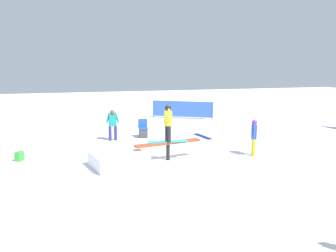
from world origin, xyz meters
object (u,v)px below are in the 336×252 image
at_px(backpack_on_snow, 19,156).
at_px(rail_feature, 168,144).
at_px(bystander_teal, 113,123).
at_px(folding_chair, 143,129).
at_px(bystander_blue, 254,136).
at_px(loose_snowboard_navy, 203,136).
at_px(main_rider_on_rail, 168,123).

bearing_deg(backpack_on_snow, rail_feature, 106.54).
relative_size(bystander_teal, folding_chair, 1.62).
bearing_deg(bystander_blue, loose_snowboard_navy, 35.37).
height_order(main_rider_on_rail, folding_chair, main_rider_on_rail).
bearing_deg(loose_snowboard_navy, folding_chair, 68.45).
height_order(bystander_blue, folding_chair, bystander_blue).
height_order(bystander_teal, loose_snowboard_navy, bystander_teal).
height_order(loose_snowboard_navy, backpack_on_snow, backpack_on_snow).
relative_size(main_rider_on_rail, loose_snowboard_navy, 1.02).
relative_size(rail_feature, loose_snowboard_navy, 1.82).
bearing_deg(bystander_teal, folding_chair, -171.35).
distance_m(main_rider_on_rail, bystander_blue, 3.46).
height_order(rail_feature, bystander_teal, bystander_teal).
bearing_deg(rail_feature, bystander_blue, -16.20).
bearing_deg(bystander_blue, main_rider_on_rail, 111.89).
distance_m(rail_feature, bystander_blue, 3.41).
height_order(loose_snowboard_navy, folding_chair, folding_chair).
bearing_deg(rail_feature, loose_snowboard_navy, 40.96).
xyz_separation_m(bystander_teal, bystander_blue, (5.01, -4.16, -0.00)).
xyz_separation_m(loose_snowboard_navy, backpack_on_snow, (-8.09, -2.40, 0.16)).
bearing_deg(folding_chair, loose_snowboard_navy, -5.26).
distance_m(folding_chair, backpack_on_snow, 6.05).
xyz_separation_m(main_rider_on_rail, loose_snowboard_navy, (2.71, 3.70, -1.38)).
distance_m(rail_feature, loose_snowboard_navy, 4.62).
distance_m(bystander_blue, folding_chair, 5.72).
height_order(main_rider_on_rail, bystander_teal, main_rider_on_rail).
xyz_separation_m(main_rider_on_rail, bystander_blue, (3.40, -0.20, -0.59)).
bearing_deg(backpack_on_snow, bystander_teal, 155.28).
xyz_separation_m(bystander_blue, backpack_on_snow, (-8.78, 1.50, -0.63)).
xyz_separation_m(rail_feature, main_rider_on_rail, (0.00, 0.00, 0.79)).
bearing_deg(bystander_blue, folding_chair, 63.48).
distance_m(bystander_teal, loose_snowboard_navy, 4.40).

